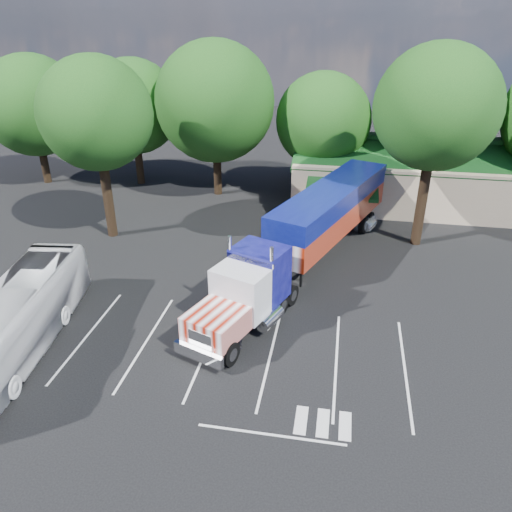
% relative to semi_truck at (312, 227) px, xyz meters
% --- Properties ---
extents(ground, '(120.00, 120.00, 0.00)m').
position_rel_semi_truck_xyz_m(ground, '(-4.35, -3.92, -2.65)').
color(ground, black).
rests_on(ground, ground).
extents(event_hall, '(24.20, 14.12, 5.55)m').
position_rel_semi_truck_xyz_m(event_hall, '(9.39, 13.89, -0.44)').
color(event_hall, '#C1AB8F').
rests_on(event_hall, ground).
extents(tree_row_a, '(9.00, 9.00, 11.68)m').
position_rel_semi_truck_xyz_m(tree_row_a, '(-26.35, 12.58, 4.51)').
color(tree_row_a, black).
rests_on(tree_row_a, ground).
extents(tree_row_b, '(8.40, 8.40, 11.35)m').
position_rel_semi_truck_xyz_m(tree_row_b, '(-17.35, 13.88, 4.48)').
color(tree_row_b, black).
rests_on(tree_row_b, ground).
extents(tree_row_c, '(10.00, 10.00, 13.05)m').
position_rel_semi_truck_xyz_m(tree_row_c, '(-9.35, 12.28, 5.38)').
color(tree_row_c, black).
rests_on(tree_row_c, ground).
extents(tree_row_d, '(8.00, 8.00, 10.60)m').
position_rel_semi_truck_xyz_m(tree_row_d, '(-0.35, 13.58, 3.93)').
color(tree_row_d, black).
rests_on(tree_row_d, ground).
extents(tree_row_e, '(9.60, 9.60, 12.90)m').
position_rel_semi_truck_xyz_m(tree_row_e, '(8.65, 14.08, 5.43)').
color(tree_row_e, black).
rests_on(tree_row_e, ground).
extents(tree_near_left, '(7.60, 7.60, 12.65)m').
position_rel_semi_truck_xyz_m(tree_near_left, '(-14.85, 2.08, 6.16)').
color(tree_near_left, black).
rests_on(tree_near_left, ground).
extents(tree_near_right, '(8.00, 8.00, 13.50)m').
position_rel_semi_truck_xyz_m(tree_near_right, '(7.15, 4.58, 6.81)').
color(tree_near_right, black).
rests_on(tree_near_right, ground).
extents(semi_truck, '(10.54, 21.88, 4.69)m').
position_rel_semi_truck_xyz_m(semi_truck, '(0.00, 0.00, 0.00)').
color(semi_truck, black).
rests_on(semi_truck, ground).
extents(woman, '(0.48, 0.62, 1.51)m').
position_rel_semi_truck_xyz_m(woman, '(-2.75, -9.53, -1.90)').
color(woman, black).
rests_on(woman, ground).
extents(bicycle, '(1.15, 1.82, 0.90)m').
position_rel_semi_truck_xyz_m(bicycle, '(-2.55, -2.92, -2.20)').
color(bicycle, black).
rests_on(bicycle, ground).
extents(tour_bus, '(4.38, 12.48, 3.40)m').
position_rel_semi_truck_xyz_m(tour_bus, '(-13.38, -11.72, -0.95)').
color(tour_bus, silver).
rests_on(tour_bus, ground).
extents(silver_sedan, '(4.84, 3.02, 1.50)m').
position_rel_semi_truck_xyz_m(silver_sedan, '(2.09, 7.03, -1.90)').
color(silver_sedan, '#AFB1B7').
rests_on(silver_sedan, ground).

